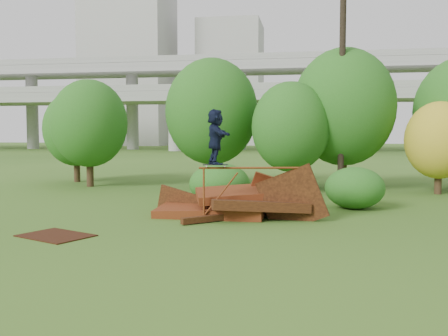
% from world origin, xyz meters
% --- Properties ---
extents(ground, '(240.00, 240.00, 0.00)m').
position_xyz_m(ground, '(0.00, 0.00, 0.00)').
color(ground, '#2D5116').
rests_on(ground, ground).
extents(scrap_pile, '(5.82, 3.43, 2.26)m').
position_xyz_m(scrap_pile, '(-0.52, 2.56, 0.39)').
color(scrap_pile, '#501E0E').
rests_on(scrap_pile, ground).
extents(grind_rail, '(3.21, 0.71, 1.66)m').
position_xyz_m(grind_rail, '(0.12, 1.75, 1.25)').
color(grind_rail, maroon).
rests_on(grind_rail, ground).
extents(skateboard, '(0.80, 0.36, 0.08)m').
position_xyz_m(skateboard, '(-0.99, 1.53, 1.73)').
color(skateboard, black).
rests_on(skateboard, grind_rail).
extents(skater, '(1.12, 1.61, 1.68)m').
position_xyz_m(skater, '(-0.99, 1.53, 2.58)').
color(skater, black).
rests_on(skater, skateboard).
extents(flat_plate, '(2.17, 1.91, 0.03)m').
position_xyz_m(flat_plate, '(-4.69, -1.38, 0.01)').
color(flat_plate, black).
rests_on(flat_plate, ground).
extents(tree_0, '(3.81, 3.81, 5.37)m').
position_xyz_m(tree_0, '(-9.04, 10.23, 3.18)').
color(tree_0, black).
rests_on(tree_0, ground).
extents(tree_1, '(4.62, 4.62, 6.43)m').
position_xyz_m(tree_1, '(-2.99, 11.26, 3.76)').
color(tree_1, black).
rests_on(tree_1, ground).
extents(tree_2, '(3.57, 3.57, 5.03)m').
position_xyz_m(tree_2, '(1.00, 9.54, 2.97)').
color(tree_2, black).
rests_on(tree_2, ground).
extents(tree_3, '(4.84, 4.84, 6.71)m').
position_xyz_m(tree_3, '(3.44, 11.00, 3.92)').
color(tree_3, black).
rests_on(tree_3, ground).
extents(tree_4, '(2.96, 2.96, 4.09)m').
position_xyz_m(tree_4, '(7.47, 9.83, 2.38)').
color(tree_4, black).
rests_on(tree_4, ground).
extents(tree_6, '(3.56, 3.56, 4.97)m').
position_xyz_m(tree_6, '(-10.80, 12.39, 2.92)').
color(tree_6, black).
rests_on(tree_6, ground).
extents(shrub_left, '(2.29, 2.11, 1.58)m').
position_xyz_m(shrub_left, '(-1.44, 4.85, 0.79)').
color(shrub_left, '#1C4B14').
rests_on(shrub_left, ground).
extents(shrub_right, '(2.11, 1.93, 1.49)m').
position_xyz_m(shrub_right, '(3.44, 4.78, 0.75)').
color(shrub_right, '#1C4B14').
rests_on(shrub_right, ground).
extents(utility_pole, '(1.40, 0.28, 10.17)m').
position_xyz_m(utility_pole, '(3.25, 9.65, 5.16)').
color(utility_pole, black).
rests_on(utility_pole, ground).
extents(freeway_overpass, '(160.00, 15.00, 13.70)m').
position_xyz_m(freeway_overpass, '(0.00, 62.92, 10.32)').
color(freeway_overpass, gray).
rests_on(freeway_overpass, ground).
extents(building_left, '(18.00, 16.00, 35.00)m').
position_xyz_m(building_left, '(-38.00, 95.00, 17.50)').
color(building_left, '#9E9E99').
rests_on(building_left, ground).
extents(building_right, '(14.00, 14.00, 28.00)m').
position_xyz_m(building_right, '(-16.00, 102.00, 14.00)').
color(building_right, '#9E9E99').
rests_on(building_right, ground).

